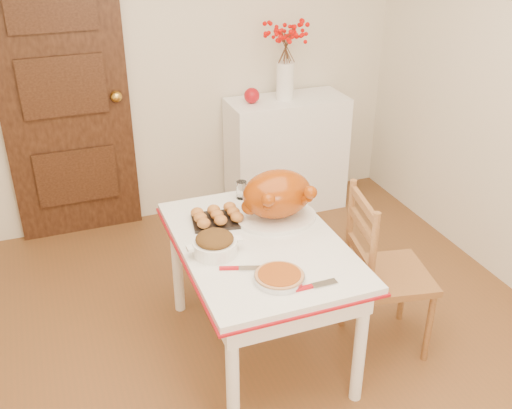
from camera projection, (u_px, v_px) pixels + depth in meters
name	position (u px, v px, depth m)	size (l,w,h in m)	color
floor	(270.00, 384.00, 3.05)	(3.50, 4.00, 0.00)	brown
wall_back	(164.00, 52.00, 4.12)	(3.50, 0.00, 2.50)	beige
door_back	(64.00, 95.00, 3.98)	(0.85, 0.06, 2.06)	black
sideboard	(286.00, 154.00, 4.58)	(0.88, 0.39, 0.88)	white
kitchen_table	(259.00, 297.00, 3.13)	(0.80, 1.16, 0.69)	silver
chair_oak	(390.00, 272.00, 3.13)	(0.41, 0.41, 0.93)	brown
berry_vase	(286.00, 61.00, 4.24)	(0.29, 0.29, 0.56)	white
apple	(252.00, 96.00, 4.26)	(0.11, 0.11, 0.11)	#A40D15
turkey_platter	(277.00, 196.00, 3.10)	(0.43, 0.34, 0.27)	#933104
pumpkin_pie	(279.00, 276.00, 2.65)	(0.23, 0.23, 0.05)	#8B3D10
stuffing_dish	(215.00, 244.00, 2.84)	(0.27, 0.21, 0.11)	#3B270C
rolls_tray	(217.00, 216.00, 3.12)	(0.26, 0.20, 0.07)	#A4531D
pie_server	(313.00, 286.00, 2.62)	(0.23, 0.07, 0.01)	silver
carving_knife	(246.00, 268.00, 2.74)	(0.25, 0.06, 0.01)	silver
drinking_glass	(242.00, 190.00, 3.36)	(0.06, 0.06, 0.10)	white
shaker_pair	(267.00, 187.00, 3.41)	(0.08, 0.03, 0.08)	white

